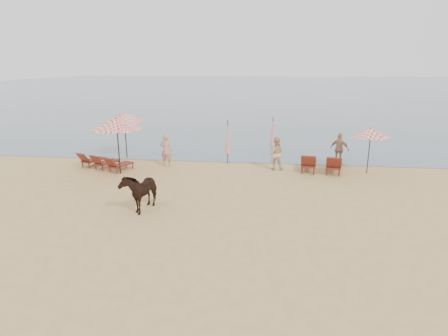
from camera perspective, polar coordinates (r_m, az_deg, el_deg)
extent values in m
plane|color=tan|center=(11.11, -3.03, -12.48)|extent=(120.00, 120.00, 0.00)
cube|color=#51606B|center=(89.82, 5.63, 12.27)|extent=(160.00, 140.00, 0.06)
cube|color=maroon|center=(20.95, -19.21, 1.19)|extent=(1.03, 1.38, 0.07)
cube|color=maroon|center=(20.48, -20.67, 1.45)|extent=(0.70, 0.61, 0.55)
cube|color=maroon|center=(20.23, -17.37, 0.86)|extent=(1.03, 1.38, 0.07)
cube|color=maroon|center=(19.74, -18.84, 1.12)|extent=(0.70, 0.61, 0.55)
cube|color=maroon|center=(19.54, -15.39, 0.50)|extent=(1.03, 1.38, 0.07)
cube|color=maroon|center=(19.03, -16.87, 0.76)|extent=(0.70, 0.61, 0.55)
cube|color=maroon|center=(19.33, 12.82, 0.71)|extent=(0.93, 1.60, 0.09)
cube|color=maroon|center=(18.47, 12.73, 0.99)|extent=(0.77, 0.60, 0.66)
cube|color=maroon|center=(19.32, 16.32, 0.45)|extent=(0.93, 1.60, 0.09)
cube|color=maroon|center=(18.46, 16.39, 0.72)|extent=(0.77, 0.60, 0.66)
cylinder|color=black|center=(18.82, -15.77, 2.88)|extent=(0.06, 0.06, 2.53)
cone|color=red|center=(18.60, -16.05, 6.51)|extent=(2.41, 2.41, 0.52)
sphere|color=black|center=(18.57, -16.10, 7.20)|extent=(0.09, 0.09, 0.09)
cylinder|color=black|center=(22.01, -14.76, 4.60)|extent=(0.06, 0.06, 2.41)
cone|color=red|center=(21.83, -14.97, 7.56)|extent=(2.13, 2.17, 0.72)
sphere|color=black|center=(21.80, -15.01, 8.14)|extent=(0.09, 0.09, 0.09)
cylinder|color=black|center=(19.58, 21.19, 2.23)|extent=(0.05, 0.05, 2.08)
cone|color=red|center=(19.39, 21.48, 5.09)|extent=(1.85, 1.85, 0.42)
sphere|color=black|center=(19.36, 21.54, 5.63)|extent=(0.07, 0.07, 0.07)
cylinder|color=black|center=(22.10, 7.39, 4.85)|extent=(0.05, 0.05, 2.27)
cone|color=red|center=(22.05, 7.42, 5.54)|extent=(0.28, 0.28, 1.70)
cylinder|color=black|center=(19.99, 0.58, 3.97)|extent=(0.05, 0.05, 2.37)
cone|color=red|center=(19.93, 0.58, 4.77)|extent=(0.29, 0.29, 1.78)
imported|color=black|center=(14.14, -12.64, -3.30)|extent=(1.10, 1.86, 1.47)
imported|color=tan|center=(19.82, -8.80, 2.71)|extent=(0.64, 0.44, 1.71)
imported|color=tan|center=(19.14, 7.90, 2.22)|extent=(0.85, 0.68, 1.67)
imported|color=tan|center=(20.69, 17.17, 2.76)|extent=(1.09, 0.87, 1.73)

